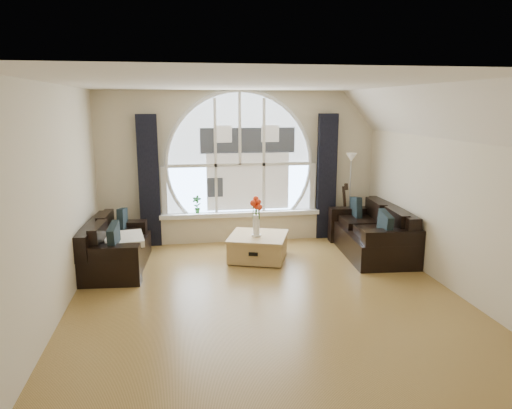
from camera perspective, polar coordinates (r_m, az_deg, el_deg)
name	(u,v)px	position (r m, az deg, el deg)	size (l,w,h in m)	color
ground	(267,298)	(6.25, 1.35, -11.19)	(5.00, 5.50, 0.01)	brown
ceiling	(268,84)	(5.75, 1.49, 14.40)	(5.00, 5.50, 0.01)	silver
wall_back	(240,167)	(8.53, -2.01, 4.53)	(5.00, 0.01, 2.70)	beige
wall_front	(343,272)	(3.28, 10.43, -8.04)	(5.00, 0.01, 2.70)	beige
wall_left	(55,202)	(5.93, -23.08, 0.23)	(0.01, 5.50, 2.70)	beige
wall_right	(453,190)	(6.77, 22.72, 1.63)	(0.01, 5.50, 2.70)	beige
attic_slope	(438,113)	(6.52, 21.17, 10.25)	(0.92, 5.50, 0.72)	silver
arched_window	(240,152)	(8.47, -1.99, 6.35)	(2.60, 0.06, 2.15)	silver
window_sill	(241,214)	(8.58, -1.88, -1.12)	(2.90, 0.22, 0.08)	white
window_frame	(240,152)	(8.44, -1.97, 6.33)	(2.76, 0.08, 2.15)	white
neighbor_house	(248,159)	(8.49, -0.97, 5.52)	(1.70, 0.02, 1.50)	silver
curtain_left	(149,181)	(8.39, -12.80, 2.74)	(0.35, 0.12, 2.30)	black
curtain_right	(327,177)	(8.79, 8.53, 3.31)	(0.35, 0.12, 2.30)	black
sofa_left	(116,243)	(7.49, -16.56, -4.48)	(0.82, 1.65, 0.73)	black
sofa_right	(371,231)	(8.08, 13.77, -3.12)	(0.91, 1.82, 0.81)	black
coffee_chest	(258,246)	(7.65, 0.24, -5.02)	(0.89, 0.89, 0.44)	#A3804E
throw_blanket	(124,239)	(7.27, -15.66, -4.08)	(0.55, 0.55, 0.10)	silver
vase_flowers	(256,212)	(7.46, 0.03, -0.95)	(0.24, 0.24, 0.70)	white
floor_lamp	(350,197)	(8.83, 11.25, 0.95)	(0.24, 0.24, 1.60)	#B2B2B2
guitar	(343,211)	(8.88, 10.49, -0.74)	(0.36, 0.24, 1.06)	brown
potted_plant	(197,204)	(8.48, -7.15, 0.01)	(0.17, 0.11, 0.32)	#1E6023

